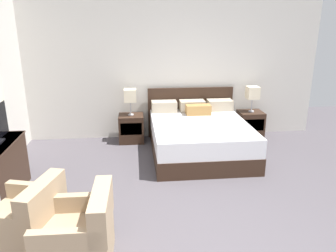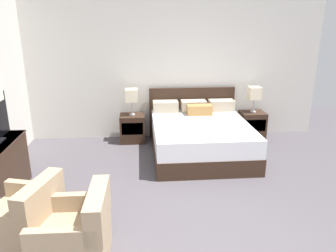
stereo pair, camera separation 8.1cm
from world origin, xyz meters
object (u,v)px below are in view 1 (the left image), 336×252
nightstand_right (250,124)px  armchair_by_window (25,224)px  bed (199,136)px  table_lamp_left (130,96)px  nightstand_left (131,128)px  table_lamp_right (253,93)px  armchair_companion (79,238)px

nightstand_right → armchair_by_window: size_ratio=0.62×
bed → table_lamp_left: bearing=149.2°
nightstand_left → table_lamp_right: (2.35, 0.00, 0.63)m
bed → table_lamp_right: bearing=30.8°
bed → table_lamp_left: table_lamp_left is taller
table_lamp_left → armchair_companion: table_lamp_left is taller
bed → armchair_companion: 3.12m
nightstand_left → armchair_by_window: bearing=-109.0°
armchair_by_window → table_lamp_right: bearing=41.9°
table_lamp_left → table_lamp_right: (2.35, 0.00, 0.00)m
nightstand_right → bed: bearing=-149.3°
nightstand_left → armchair_by_window: (-1.05, -3.06, 0.02)m
table_lamp_left → armchair_by_window: 3.29m
bed → nightstand_left: bearing=149.3°
table_lamp_right → armchair_by_window: (-3.40, -3.06, -0.61)m
nightstand_right → table_lamp_left: size_ratio=1.06×
table_lamp_right → armchair_companion: table_lamp_right is taller
table_lamp_right → bed: bearing=-149.2°
armchair_by_window → armchair_companion: same height
armchair_companion → table_lamp_left: bearing=81.8°
nightstand_left → table_lamp_right: size_ratio=1.06×
bed → armchair_by_window: 3.24m
nightstand_left → table_lamp_left: size_ratio=1.06×
table_lamp_left → table_lamp_right: bearing=0.0°
nightstand_left → nightstand_right: 2.35m
bed → table_lamp_right: 1.49m
nightstand_left → nightstand_right: same height
armchair_by_window → nightstand_right: bearing=41.9°
armchair_by_window → nightstand_left: bearing=71.0°
bed → armchair_by_window: size_ratio=2.32×
armchair_by_window → armchair_companion: 0.64m
table_lamp_right → armchair_by_window: size_ratio=0.59×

